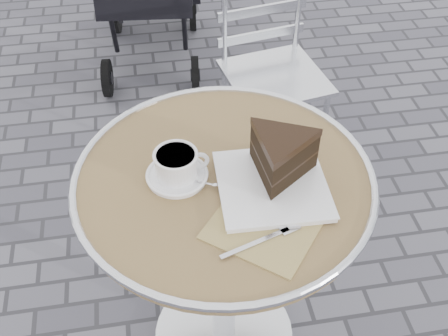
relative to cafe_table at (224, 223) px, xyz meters
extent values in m
plane|color=slate|center=(0.00, 0.00, -0.57)|extent=(80.00, 80.00, 0.00)
cylinder|color=silver|center=(0.00, 0.00, -0.55)|extent=(0.44, 0.44, 0.03)
cylinder|color=silver|center=(0.00, 0.00, -0.20)|extent=(0.07, 0.07, 0.67)
cylinder|color=tan|center=(0.00, 0.00, 0.15)|extent=(0.70, 0.70, 0.03)
torus|color=silver|center=(0.00, 0.00, 0.16)|extent=(0.72, 0.72, 0.02)
cylinder|color=white|center=(-0.11, 0.02, 0.17)|extent=(0.14, 0.14, 0.01)
cylinder|color=white|center=(-0.11, 0.02, 0.20)|extent=(0.10, 0.10, 0.06)
torus|color=white|center=(-0.05, 0.02, 0.20)|extent=(0.05, 0.01, 0.05)
cylinder|color=beige|center=(-0.11, 0.02, 0.23)|extent=(0.09, 0.09, 0.01)
cube|color=#A28758|center=(0.07, -0.15, 0.17)|extent=(0.31, 0.31, 0.00)
cube|color=white|center=(0.10, -0.06, 0.17)|extent=(0.25, 0.25, 0.01)
cylinder|color=silver|center=(0.21, 0.64, -0.36)|extent=(0.02, 0.02, 0.40)
cylinder|color=silver|center=(0.52, 0.70, -0.36)|extent=(0.02, 0.02, 0.40)
cylinder|color=silver|center=(0.16, 0.94, -0.36)|extent=(0.02, 0.02, 0.40)
cylinder|color=silver|center=(0.46, 1.00, -0.36)|extent=(0.02, 0.02, 0.40)
cube|color=silver|center=(0.34, 0.82, -0.15)|extent=(0.42, 0.42, 0.02)
cylinder|color=black|center=(-0.34, 1.40, -0.48)|extent=(0.05, 0.19, 0.18)
cylinder|color=black|center=(0.09, 1.35, -0.48)|extent=(0.05, 0.19, 0.18)
cylinder|color=black|center=(-0.27, 2.00, -0.42)|extent=(0.06, 0.29, 0.28)
cylinder|color=black|center=(0.15, 1.96, -0.42)|extent=(0.06, 0.29, 0.28)
camera|label=1|loc=(-0.15, -0.92, 1.09)|focal=45.00mm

